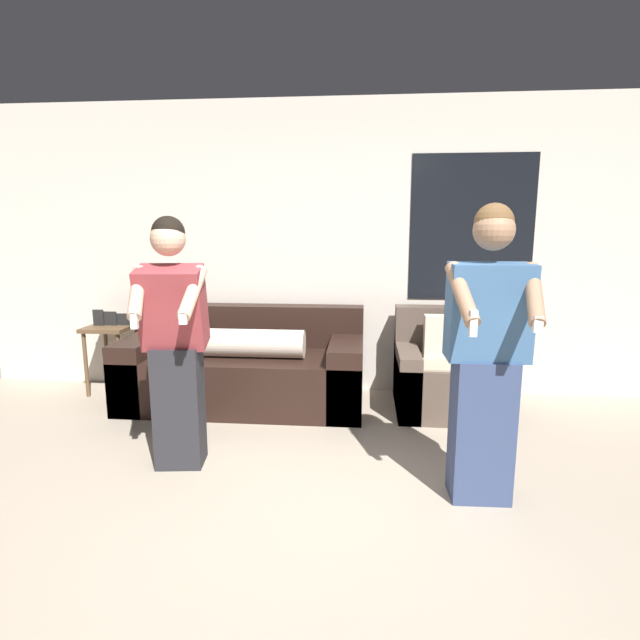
{
  "coord_description": "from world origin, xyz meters",
  "views": [
    {
      "loc": [
        0.36,
        -2.11,
        1.54
      ],
      "look_at": [
        0.1,
        0.78,
        1.01
      ],
      "focal_mm": 28.0,
      "sensor_mm": 36.0,
      "label": 1
    }
  ],
  "objects_px": {
    "armchair": "(444,374)",
    "person_right": "(486,356)",
    "side_table": "(111,336)",
    "person_left": "(175,344)",
    "couch": "(245,369)"
  },
  "relations": [
    {
      "from": "couch",
      "to": "side_table",
      "type": "relative_size",
      "value": 2.62
    },
    {
      "from": "armchair",
      "to": "person_left",
      "type": "relative_size",
      "value": 0.53
    },
    {
      "from": "side_table",
      "to": "couch",
      "type": "bearing_deg",
      "value": -9.16
    },
    {
      "from": "person_left",
      "to": "armchair",
      "type": "bearing_deg",
      "value": 33.36
    },
    {
      "from": "couch",
      "to": "side_table",
      "type": "distance_m",
      "value": 1.38
    },
    {
      "from": "armchair",
      "to": "person_right",
      "type": "bearing_deg",
      "value": -90.59
    },
    {
      "from": "armchair",
      "to": "side_table",
      "type": "bearing_deg",
      "value": 176.22
    },
    {
      "from": "side_table",
      "to": "person_left",
      "type": "xyz_separation_m",
      "value": [
        1.2,
        -1.44,
        0.29
      ]
    },
    {
      "from": "couch",
      "to": "side_table",
      "type": "bearing_deg",
      "value": 170.84
    },
    {
      "from": "armchair",
      "to": "side_table",
      "type": "distance_m",
      "value": 3.1
    },
    {
      "from": "couch",
      "to": "person_right",
      "type": "height_order",
      "value": "person_right"
    },
    {
      "from": "armchair",
      "to": "person_right",
      "type": "distance_m",
      "value": 1.57
    },
    {
      "from": "person_left",
      "to": "couch",
      "type": "bearing_deg",
      "value": 83.32
    },
    {
      "from": "side_table",
      "to": "person_left",
      "type": "distance_m",
      "value": 1.9
    },
    {
      "from": "side_table",
      "to": "armchair",
      "type": "bearing_deg",
      "value": -3.78
    }
  ]
}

